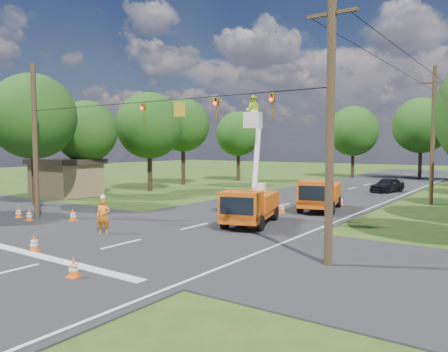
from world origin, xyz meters
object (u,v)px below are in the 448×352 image
Objects in this scene: traffic_cone_0 at (34,243)px; pole_right_near at (330,122)px; traffic_cone_7 at (341,200)px; tree_left_f at (238,134)px; tree_left_b at (33,117)px; tree_far_a at (353,131)px; distant_car at (387,185)px; traffic_cone_3 at (282,208)px; shed at (66,177)px; bucket_truck at (251,197)px; traffic_cone_1 at (74,267)px; tree_left_e at (183,125)px; tree_far_b at (421,125)px; traffic_cone_4 at (73,215)px; pole_right_mid at (433,134)px; traffic_cone_6 at (18,212)px; second_truck at (320,195)px; ground_worker at (103,216)px; pole_left at (35,142)px; tree_left_d at (149,126)px; tree_left_c at (86,132)px; traffic_cone_2 at (251,222)px; traffic_cone_5 at (29,215)px.

pole_right_near is at bearing 24.84° from traffic_cone_0.
tree_left_f is (-18.09, 14.32, 5.33)m from traffic_cone_7.
tree_far_a is (9.50, 40.00, -0.12)m from tree_left_b.
distant_car is 27.15m from pole_right_near.
traffic_cone_3 is 0.13× the size of shed.
traffic_cone_0 is 12.46m from pole_right_near.
bucket_truck is 11.37m from traffic_cone_1.
tree_far_b reaches higher than tree_left_e.
pole_right_mid is (15.25, 19.53, 4.75)m from traffic_cone_4.
traffic_cone_6 is (-11.91, -10.54, 0.00)m from traffic_cone_3.
tree_left_b is at bearing 151.57° from traffic_cone_1.
bucket_truck is 9.80× the size of traffic_cone_1.
traffic_cone_4 is (-9.07, 6.58, 0.00)m from traffic_cone_1.
bucket_truck is 9.80× the size of traffic_cone_3.
second_truck is 1.07× the size of shed.
traffic_cone_4 is (-8.35, -9.37, 0.00)m from traffic_cone_3.
shed is (-20.09, 2.79, 0.12)m from bucket_truck.
ground_worker is 13.74m from tree_left_b.
pole_left is (-13.28, -26.37, 3.82)m from distant_car.
traffic_cone_3 is at bearing 92.58° from traffic_cone_1.
distant_car reaches higher than traffic_cone_3.
tree_left_d is at bearing -75.58° from tree_left_e.
bucket_truck reaches higher than traffic_cone_0.
traffic_cone_6 is 0.09× the size of tree_left_c.
traffic_cone_0 is 0.07× the size of pole_right_near.
tree_left_e is at bearing 104.42° from tree_left_d.
bucket_truck is 1.48m from traffic_cone_2.
pole_right_mid is 1.82× the size of shed.
ground_worker is 27.97m from distant_car.
pole_left is 1.64× the size of shed.
tree_left_f is at bearing 110.24° from traffic_cone_0.
traffic_cone_0 is (0.54, -3.95, -0.52)m from ground_worker.
traffic_cone_4 is at bearing -131.70° from traffic_cone_3.
bucket_truck is 9.80× the size of traffic_cone_7.
traffic_cone_6 is at bearing -103.13° from distant_car.
bucket_truck is at bearing 122.04° from traffic_cone_2.
second_truck is 8.29× the size of traffic_cone_6.
bucket_truck is 10.09m from traffic_cone_4.
tree_left_e is (-20.58, -4.37, 5.81)m from distant_car.
second_truck is at bearing 49.62° from traffic_cone_4.
pole_left is (-12.66, -12.12, 3.42)m from second_truck.
tree_far_a is at bearing 90.79° from second_truck.
tree_left_d is 34.99m from tree_far_b.
shed is at bearing 177.01° from second_truck.
tree_left_e reaches higher than traffic_cone_5.
traffic_cone_0 is 0.08× the size of tree_left_b.
traffic_cone_2 is at bearing 88.50° from traffic_cone_1.
tree_left_c reaches higher than traffic_cone_7.
tree_left_b is 6.38m from tree_left_c.
second_truck is 18.26m from traffic_cone_1.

